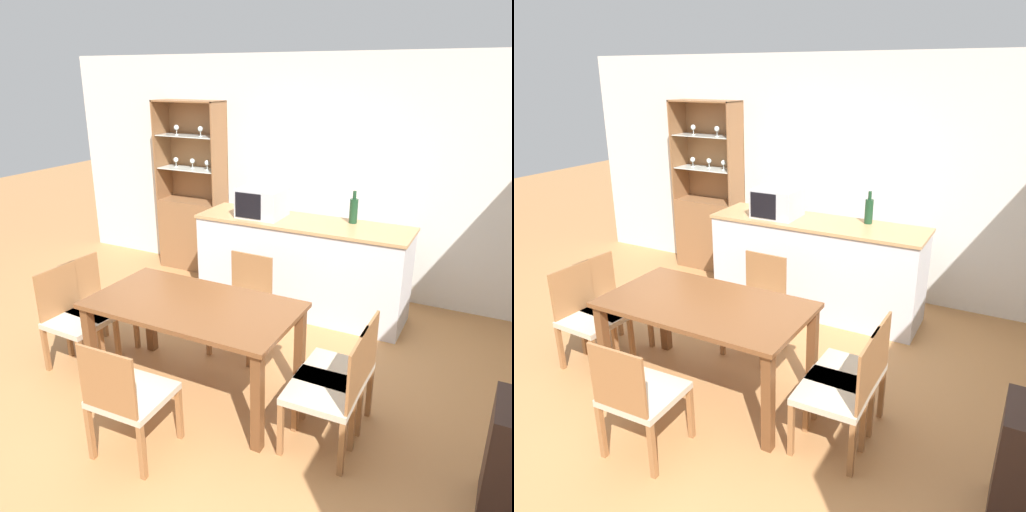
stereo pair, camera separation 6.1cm
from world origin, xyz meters
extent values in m
plane|color=#B27A47|center=(0.00, 0.00, 0.00)|extent=(18.00, 18.00, 0.00)
cube|color=silver|center=(0.00, 2.63, 1.27)|extent=(6.80, 0.06, 2.55)
cube|color=silver|center=(0.05, 1.91, 0.46)|extent=(2.14, 0.58, 0.93)
cube|color=tan|center=(0.05, 1.91, 0.94)|extent=(2.17, 0.61, 0.03)
cube|color=brown|center=(-1.61, 2.43, 0.44)|extent=(0.83, 0.35, 0.87)
cube|color=brown|center=(-1.61, 2.59, 1.46)|extent=(0.83, 0.02, 1.18)
cube|color=brown|center=(-2.02, 2.43, 1.46)|extent=(0.02, 0.35, 1.18)
cube|color=brown|center=(-1.20, 2.43, 1.46)|extent=(0.02, 0.35, 1.18)
cube|color=brown|center=(-1.61, 2.43, 2.04)|extent=(0.83, 0.35, 0.02)
cube|color=silver|center=(-1.61, 2.43, 1.26)|extent=(0.79, 0.30, 0.01)
cube|color=silver|center=(-1.61, 2.43, 1.65)|extent=(0.79, 0.30, 0.01)
cylinder|color=silver|center=(-1.84, 2.45, 1.27)|extent=(0.04, 0.04, 0.01)
cylinder|color=silver|center=(-1.84, 2.45, 1.30)|extent=(0.01, 0.01, 0.06)
sphere|color=silver|center=(-1.84, 2.45, 1.35)|extent=(0.06, 0.06, 0.06)
cylinder|color=silver|center=(-1.78, 2.41, 1.66)|extent=(0.04, 0.04, 0.01)
cylinder|color=silver|center=(-1.78, 2.41, 1.69)|extent=(0.01, 0.01, 0.06)
sphere|color=silver|center=(-1.78, 2.41, 1.74)|extent=(0.06, 0.06, 0.06)
cylinder|color=silver|center=(-1.61, 2.46, 1.27)|extent=(0.04, 0.04, 0.01)
cylinder|color=silver|center=(-1.61, 2.46, 1.30)|extent=(0.01, 0.01, 0.06)
sphere|color=silver|center=(-1.61, 2.46, 1.35)|extent=(0.06, 0.06, 0.06)
cylinder|color=silver|center=(-1.44, 2.40, 1.66)|extent=(0.04, 0.04, 0.01)
cylinder|color=silver|center=(-1.44, 2.40, 1.69)|extent=(0.01, 0.01, 0.06)
sphere|color=silver|center=(-1.44, 2.40, 1.74)|extent=(0.06, 0.06, 0.06)
cylinder|color=silver|center=(-1.38, 2.43, 1.27)|extent=(0.04, 0.04, 0.01)
cylinder|color=silver|center=(-1.38, 2.43, 1.30)|extent=(0.01, 0.01, 0.06)
sphere|color=silver|center=(-1.38, 2.43, 1.35)|extent=(0.06, 0.06, 0.06)
cube|color=brown|center=(-0.10, 0.18, 0.74)|extent=(1.54, 0.82, 0.03)
cube|color=brown|center=(-0.81, -0.17, 0.36)|extent=(0.07, 0.07, 0.72)
cube|color=brown|center=(0.61, -0.17, 0.36)|extent=(0.07, 0.07, 0.72)
cube|color=brown|center=(-0.81, 0.54, 0.36)|extent=(0.07, 0.07, 0.72)
cube|color=brown|center=(0.61, 0.54, 0.36)|extent=(0.07, 0.07, 0.72)
cube|color=#C1B299|center=(0.96, 0.06, 0.41)|extent=(0.45, 0.45, 0.05)
cube|color=#936038|center=(1.18, 0.07, 0.64)|extent=(0.03, 0.41, 0.41)
cube|color=#936038|center=(0.77, -0.14, 0.20)|extent=(0.04, 0.04, 0.39)
cube|color=#936038|center=(0.76, 0.26, 0.20)|extent=(0.04, 0.04, 0.39)
cube|color=#936038|center=(1.17, -0.14, 0.20)|extent=(0.04, 0.04, 0.39)
cube|color=#936038|center=(1.16, 0.27, 0.20)|extent=(0.04, 0.04, 0.39)
cube|color=#C1B299|center=(-1.16, 0.06, 0.41)|extent=(0.46, 0.46, 0.05)
cube|color=#936038|center=(-1.37, 0.07, 0.64)|extent=(0.03, 0.41, 0.41)
cube|color=#936038|center=(-0.95, 0.26, 0.20)|extent=(0.04, 0.04, 0.39)
cube|color=#936038|center=(-0.96, -0.15, 0.20)|extent=(0.04, 0.04, 0.39)
cube|color=#936038|center=(-1.36, 0.27, 0.20)|extent=(0.04, 0.04, 0.39)
cube|color=#936038|center=(-1.37, -0.13, 0.20)|extent=(0.04, 0.04, 0.39)
cube|color=#C1B299|center=(-0.10, 0.89, 0.41)|extent=(0.45, 0.45, 0.05)
cube|color=#936038|center=(-0.09, 1.10, 0.64)|extent=(0.41, 0.03, 0.41)
cube|color=#936038|center=(0.10, 0.68, 0.20)|extent=(0.04, 0.04, 0.39)
cube|color=#936038|center=(-0.30, 0.69, 0.20)|extent=(0.04, 0.04, 0.39)
cube|color=#936038|center=(0.11, 1.09, 0.20)|extent=(0.04, 0.04, 0.39)
cube|color=#936038|center=(-0.30, 1.09, 0.20)|extent=(0.04, 0.04, 0.39)
cube|color=#C1B299|center=(-1.16, 0.31, 0.41)|extent=(0.47, 0.47, 0.05)
cube|color=#936038|center=(-1.37, 0.32, 0.64)|extent=(0.04, 0.41, 0.41)
cube|color=#936038|center=(-0.95, 0.50, 0.20)|extent=(0.04, 0.04, 0.39)
cube|color=#936038|center=(-0.97, 0.09, 0.20)|extent=(0.04, 0.04, 0.39)
cube|color=#936038|center=(-1.35, 0.52, 0.20)|extent=(0.04, 0.04, 0.39)
cube|color=#936038|center=(-1.37, 0.12, 0.20)|extent=(0.04, 0.04, 0.39)
cube|color=#C1B299|center=(0.96, 0.31, 0.41)|extent=(0.45, 0.45, 0.05)
cube|color=#936038|center=(1.18, 0.31, 0.64)|extent=(0.02, 0.41, 0.41)
cube|color=#936038|center=(0.76, 0.11, 0.20)|extent=(0.04, 0.04, 0.39)
cube|color=#936038|center=(0.76, 0.51, 0.20)|extent=(0.04, 0.04, 0.39)
cube|color=#936038|center=(1.16, 0.10, 0.20)|extent=(0.04, 0.04, 0.39)
cube|color=#936038|center=(1.17, 0.51, 0.20)|extent=(0.04, 0.04, 0.39)
cube|color=#C1B299|center=(-0.10, -0.52, 0.41)|extent=(0.46, 0.46, 0.05)
cube|color=#936038|center=(-0.09, -0.73, 0.64)|extent=(0.41, 0.03, 0.41)
cube|color=#936038|center=(-0.31, -0.32, 0.20)|extent=(0.04, 0.04, 0.39)
cube|color=#936038|center=(0.10, -0.31, 0.20)|extent=(0.04, 0.04, 0.39)
cube|color=#936038|center=(-0.29, -0.73, 0.20)|extent=(0.04, 0.04, 0.39)
cube|color=#936038|center=(0.11, -0.71, 0.20)|extent=(0.04, 0.04, 0.39)
cube|color=#B7BABF|center=(-0.38, 1.89, 1.11)|extent=(0.45, 0.39, 0.29)
cube|color=black|center=(-0.44, 1.69, 1.11)|extent=(0.28, 0.01, 0.25)
cylinder|color=#193D23|center=(0.52, 2.07, 1.08)|extent=(0.08, 0.08, 0.24)
cylinder|color=#193D23|center=(0.52, 2.07, 1.24)|extent=(0.03, 0.03, 0.08)
camera|label=1|loc=(1.82, -2.54, 2.34)|focal=35.00mm
camera|label=2|loc=(1.87, -2.51, 2.34)|focal=35.00mm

